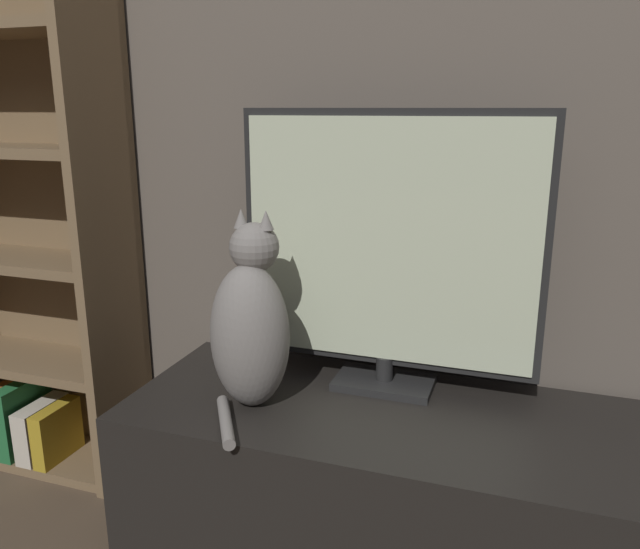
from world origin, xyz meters
TOP-DOWN VIEW (x-y plane):
  - wall_back at (0.00, 1.22)m, footprint 4.80×0.05m
  - tv_stand at (0.00, 0.92)m, footprint 1.31×0.52m
  - tv at (-0.06, 1.05)m, footprint 0.76×0.15m
  - cat at (-0.34, 0.85)m, footprint 0.20×0.32m
  - bookshelf at (-1.19, 1.09)m, footprint 0.62×0.28m

SIDE VIEW (x-z plane):
  - tv_stand at x=0.00m, z-range 0.00..0.43m
  - cat at x=-0.34m, z-range 0.39..0.87m
  - bookshelf at x=-1.19m, z-range -0.09..1.61m
  - tv at x=-0.06m, z-range 0.45..1.15m
  - wall_back at x=0.00m, z-range 0.00..2.60m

